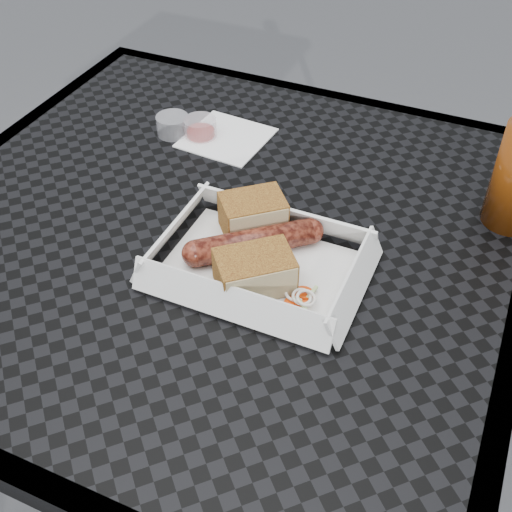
% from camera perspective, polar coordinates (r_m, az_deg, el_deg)
% --- Properties ---
extents(ground, '(60.00, 60.00, 0.00)m').
position_cam_1_polar(ground, '(1.43, -2.43, -20.61)').
color(ground, '#565658').
rests_on(ground, ground).
extents(patio_table, '(0.80, 0.80, 0.74)m').
position_cam_1_polar(patio_table, '(0.89, -3.66, -0.72)').
color(patio_table, black).
rests_on(patio_table, ground).
extents(food_tray, '(0.22, 0.15, 0.00)m').
position_cam_1_polar(food_tray, '(0.77, 0.30, -1.08)').
color(food_tray, white).
rests_on(food_tray, patio_table).
extents(bratwurst, '(0.14, 0.13, 0.03)m').
position_cam_1_polar(bratwurst, '(0.78, -0.17, 1.25)').
color(bratwurst, maroon).
rests_on(bratwurst, food_tray).
extents(bread_near, '(0.10, 0.09, 0.05)m').
position_cam_1_polar(bread_near, '(0.80, -0.28, 3.70)').
color(bread_near, olive).
rests_on(bread_near, food_tray).
extents(bread_far, '(0.10, 0.10, 0.04)m').
position_cam_1_polar(bread_far, '(0.73, -0.12, -1.37)').
color(bread_far, olive).
rests_on(bread_far, food_tray).
extents(veg_garnish, '(0.03, 0.03, 0.00)m').
position_cam_1_polar(veg_garnish, '(0.73, 4.04, -3.82)').
color(veg_garnish, '#D83C09').
rests_on(veg_garnish, food_tray).
extents(napkin, '(0.13, 0.13, 0.00)m').
position_cam_1_polar(napkin, '(1.00, -2.64, 10.46)').
color(napkin, white).
rests_on(napkin, patio_table).
extents(condiment_cup_sauce, '(0.05, 0.05, 0.03)m').
position_cam_1_polar(condiment_cup_sauce, '(1.00, -4.97, 11.26)').
color(condiment_cup_sauce, maroon).
rests_on(condiment_cup_sauce, patio_table).
extents(condiment_cup_empty, '(0.05, 0.05, 0.03)m').
position_cam_1_polar(condiment_cup_empty, '(1.02, -7.41, 11.47)').
color(condiment_cup_empty, silver).
rests_on(condiment_cup_empty, patio_table).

